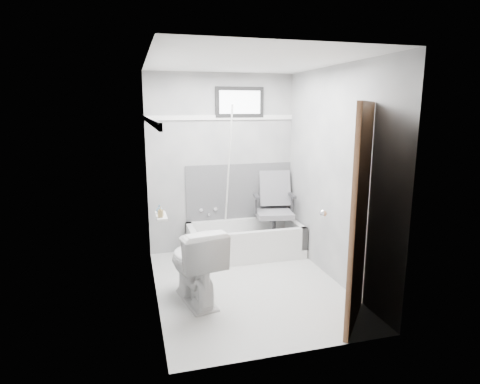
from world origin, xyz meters
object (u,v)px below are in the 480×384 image
object	(u,v)px
office_chair	(274,209)
door	(406,225)
bathtub	(245,240)
soap_bottle_a	(161,212)
toilet	(195,264)
soap_bottle_b	(159,209)

from	to	relation	value
office_chair	door	world-z (taller)	door
bathtub	soap_bottle_a	xyz separation A→B (m)	(-1.17, -1.11, 0.76)
toilet	soap_bottle_b	distance (m)	0.66
office_chair	soap_bottle_a	xyz separation A→B (m)	(-1.59, -1.16, 0.36)
soap_bottle_b	office_chair	bearing A→B (deg)	32.69
soap_bottle_a	soap_bottle_b	distance (m)	0.14
bathtub	office_chair	distance (m)	0.58
bathtub	soap_bottle_a	world-z (taller)	soap_bottle_a
soap_bottle_a	soap_bottle_b	bearing A→B (deg)	90.00
door	soap_bottle_a	distance (m)	2.21
toilet	door	world-z (taller)	door
office_chair	soap_bottle_a	bearing A→B (deg)	-135.10
door	soap_bottle_a	xyz separation A→B (m)	(-1.92, 1.10, -0.03)
office_chair	soap_bottle_b	bearing A→B (deg)	-138.52
door	soap_bottle_b	world-z (taller)	door
toilet	soap_bottle_a	size ratio (longest dim) A/B	7.67
toilet	soap_bottle_a	distance (m)	0.65
bathtub	door	world-z (taller)	door
soap_bottle_a	soap_bottle_b	size ratio (longest dim) A/B	1.21
office_chair	soap_bottle_b	world-z (taller)	office_chair
toilet	soap_bottle_b	bearing A→B (deg)	-35.21
soap_bottle_a	bathtub	bearing A→B (deg)	43.57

